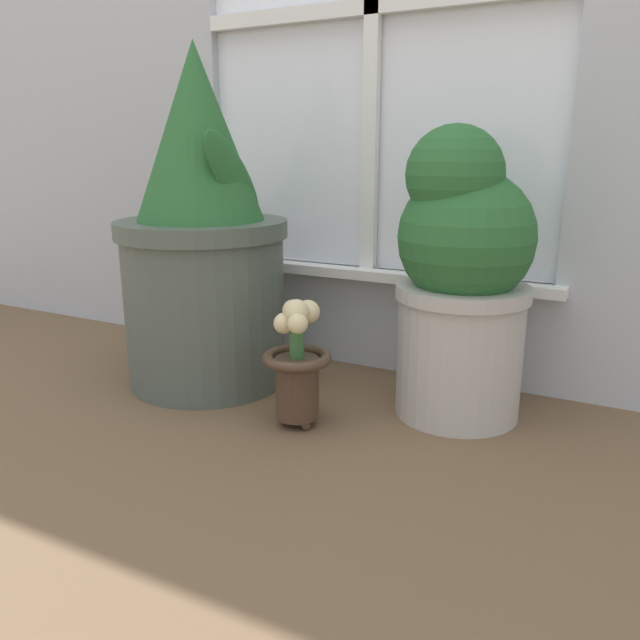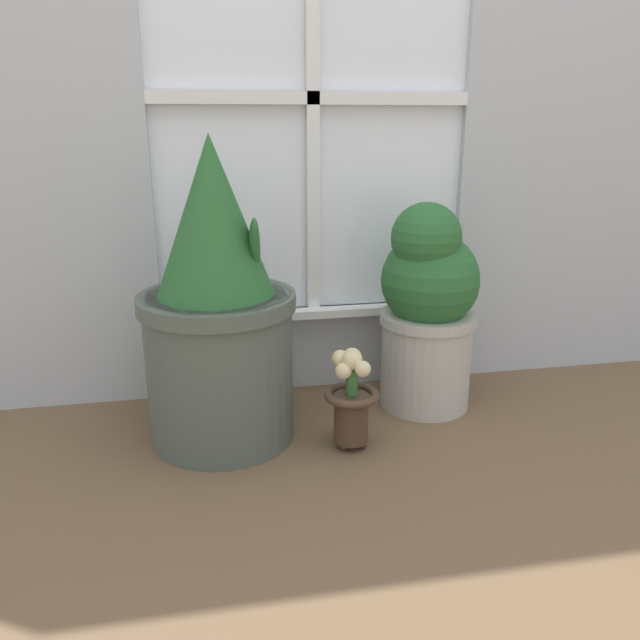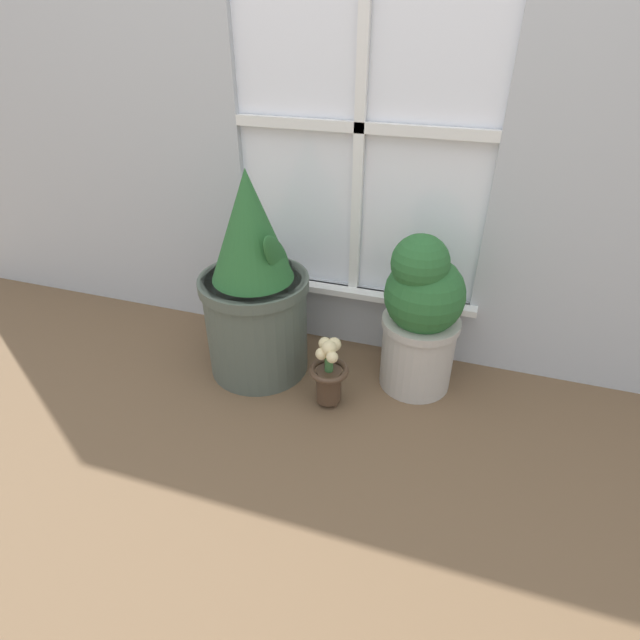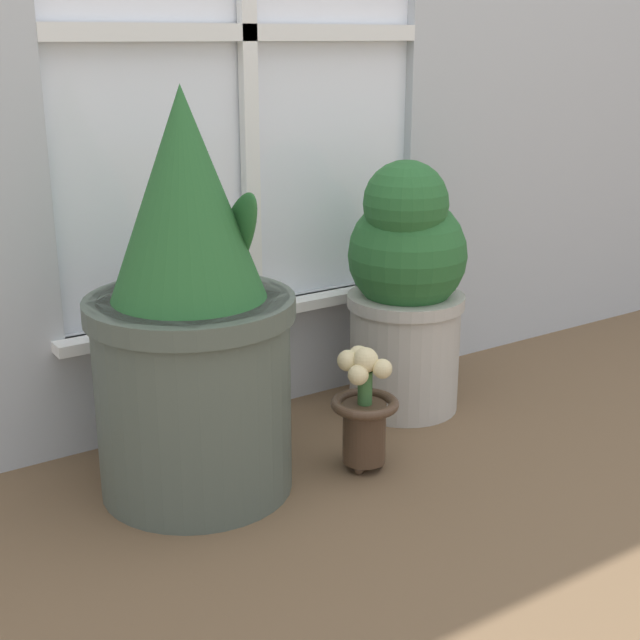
{
  "view_description": "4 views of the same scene",
  "coord_description": "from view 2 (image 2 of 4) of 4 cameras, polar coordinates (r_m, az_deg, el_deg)",
  "views": [
    {
      "loc": [
        0.62,
        -0.92,
        0.55
      ],
      "look_at": [
        0.04,
        0.18,
        0.21
      ],
      "focal_mm": 35.0,
      "sensor_mm": 36.0,
      "label": 1
    },
    {
      "loc": [
        -0.33,
        -1.29,
        0.81
      ],
      "look_at": [
        -0.04,
        0.2,
        0.32
      ],
      "focal_mm": 35.0,
      "sensor_mm": 36.0,
      "label": 2
    },
    {
      "loc": [
        0.42,
        -1.2,
        1.21
      ],
      "look_at": [
        -0.04,
        0.2,
        0.29
      ],
      "focal_mm": 28.0,
      "sensor_mm": 36.0,
      "label": 3
    },
    {
      "loc": [
        -0.99,
        -1.23,
        0.86
      ],
      "look_at": [
        -0.03,
        0.19,
        0.31
      ],
      "focal_mm": 50.0,
      "sensor_mm": 36.0,
      "label": 4
    }
  ],
  "objects": [
    {
      "name": "ground_plane",
      "position": [
        1.56,
        2.93,
        -13.49
      ],
      "size": [
        10.0,
        10.0,
        0.0
      ],
      "primitive_type": "plane",
      "color": "brown"
    },
    {
      "name": "potted_plant_left",
      "position": [
        1.6,
        -9.33,
        0.7
      ],
      "size": [
        0.4,
        0.4,
        0.78
      ],
      "color": "#4C564C",
      "rests_on": "ground_plane"
    },
    {
      "name": "potted_plant_right",
      "position": [
        1.8,
        9.83,
        1.16
      ],
      "size": [
        0.28,
        0.28,
        0.6
      ],
      "color": "#B7B2A8",
      "rests_on": "ground_plane"
    },
    {
      "name": "flower_vase",
      "position": [
        1.6,
        2.86,
        -7.21
      ],
      "size": [
        0.14,
        0.14,
        0.27
      ],
      "color": "#473323",
      "rests_on": "ground_plane"
    }
  ]
}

